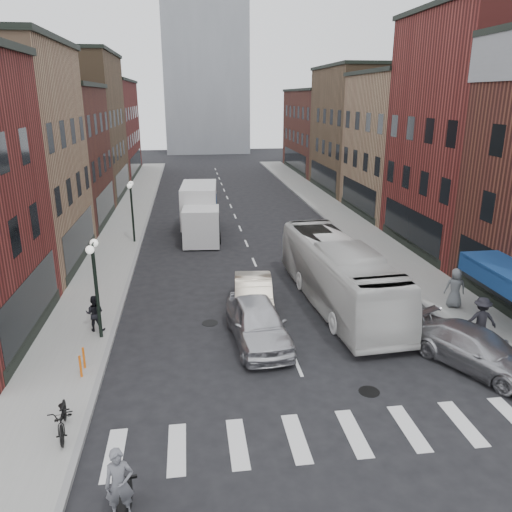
{
  "coord_description": "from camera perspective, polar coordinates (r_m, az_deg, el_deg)",
  "views": [
    {
      "loc": [
        -3.68,
        -14.77,
        9.36
      ],
      "look_at": [
        -0.68,
        7.27,
        2.23
      ],
      "focal_mm": 35.0,
      "sensor_mm": 36.0,
      "label": 1
    }
  ],
  "objects": [
    {
      "name": "bldg_right_far_a",
      "position": [
        53.25,
        13.18,
        13.87
      ],
      "size": [
        10.3,
        12.2,
        12.3
      ],
      "color": "brown",
      "rests_on": "ground"
    },
    {
      "name": "streetlamp_far",
      "position": [
        33.6,
        -14.05,
        6.17
      ],
      "size": [
        0.32,
        1.22,
        4.11
      ],
      "color": "black",
      "rests_on": "ground"
    },
    {
      "name": "curb_right",
      "position": [
        39.42,
        8.21,
        3.84
      ],
      "size": [
        0.2,
        74.0,
        0.16
      ],
      "primitive_type": "cube",
      "color": "gray",
      "rests_on": "ground"
    },
    {
      "name": "transit_bus",
      "position": [
        23.43,
        9.36,
        -2.01
      ],
      "size": [
        3.23,
        11.1,
        3.05
      ],
      "primitive_type": "imported",
      "rotation": [
        0.0,
        0.0,
        0.06
      ],
      "color": "silver",
      "rests_on": "ground"
    },
    {
      "name": "curb_car",
      "position": [
        19.82,
        23.91,
        -9.74
      ],
      "size": [
        4.07,
        5.33,
        1.44
      ],
      "primitive_type": "imported",
      "rotation": [
        0.0,
        0.0,
        0.48
      ],
      "color": "#ADADB2",
      "rests_on": "ground"
    },
    {
      "name": "ped_right_c",
      "position": [
        24.44,
        21.81,
        -3.4
      ],
      "size": [
        1.02,
        0.79,
        1.84
      ],
      "primitive_type": "imported",
      "rotation": [
        0.0,
        0.0,
        2.88
      ],
      "color": "slate",
      "rests_on": "sidewalk_right"
    },
    {
      "name": "streetlamp_near",
      "position": [
        20.19,
        -17.96,
        -1.76
      ],
      "size": [
        0.32,
        1.22,
        4.11
      ],
      "color": "black",
      "rests_on": "ground"
    },
    {
      "name": "bldg_left_far_a",
      "position": [
        51.11,
        -21.15,
        13.58
      ],
      "size": [
        10.3,
        12.2,
        13.3
      ],
      "color": "brown",
      "rests_on": "ground"
    },
    {
      "name": "ped_left_solo",
      "position": [
        21.55,
        -17.95,
        -6.23
      ],
      "size": [
        0.79,
        0.52,
        1.53
      ],
      "primitive_type": "imported",
      "rotation": [
        0.0,
        0.0,
        3.02
      ],
      "color": "black",
      "rests_on": "sidewalk_left"
    },
    {
      "name": "parked_bicycle",
      "position": [
        15.92,
        -21.2,
        -16.8
      ],
      "size": [
        0.96,
        1.96,
        0.99
      ],
      "primitive_type": "imported",
      "rotation": [
        0.0,
        0.0,
        0.17
      ],
      "color": "black",
      "rests_on": "sidewalk_left"
    },
    {
      "name": "ped_right_a",
      "position": [
        21.43,
        24.32,
        -6.66
      ],
      "size": [
        1.3,
        0.86,
        1.85
      ],
      "primitive_type": "imported",
      "rotation": [
        0.0,
        0.0,
        2.9
      ],
      "color": "black",
      "rests_on": "sidewalk_right"
    },
    {
      "name": "box_truck",
      "position": [
        35.09,
        -6.43,
        5.03
      ],
      "size": [
        2.74,
        8.01,
        3.43
      ],
      "rotation": [
        0.0,
        0.0,
        -0.07
      ],
      "color": "silver",
      "rests_on": "ground"
    },
    {
      "name": "motorcycle_rider",
      "position": [
        12.41,
        -15.18,
        -24.96
      ],
      "size": [
        0.66,
        2.23,
        2.28
      ],
      "rotation": [
        0.0,
        0.0,
        0.11
      ],
      "color": "black",
      "rests_on": "ground"
    },
    {
      "name": "sidewalk_right",
      "position": [
        39.83,
        10.3,
        4.0
      ],
      "size": [
        3.0,
        74.0,
        0.15
      ],
      "primitive_type": "cube",
      "color": "gray",
      "rests_on": "ground"
    },
    {
      "name": "bike_rack",
      "position": [
        18.74,
        -19.24,
        -11.37
      ],
      "size": [
        0.08,
        0.68,
        0.8
      ],
      "color": "#D8590C",
      "rests_on": "sidewalk_left"
    },
    {
      "name": "bldg_right_mid_a",
      "position": [
        34.37,
        25.82,
        12.37
      ],
      "size": [
        10.3,
        10.2,
        14.3
      ],
      "color": "maroon",
      "rests_on": "ground"
    },
    {
      "name": "sidewalk_left",
      "position": [
        38.23,
        -14.78,
        3.11
      ],
      "size": [
        3.0,
        74.0,
        0.15
      ],
      "primitive_type": "cube",
      "color": "gray",
      "rests_on": "ground"
    },
    {
      "name": "bldg_right_far_b",
      "position": [
        66.58,
        8.81,
        13.94
      ],
      "size": [
        10.3,
        16.2,
        10.3
      ],
      "color": "#4D211B",
      "rests_on": "ground"
    },
    {
      "name": "bldg_right_mid_b",
      "position": [
        43.19,
        18.3,
        11.97
      ],
      "size": [
        10.3,
        10.2,
        11.3
      ],
      "color": "#966F53",
      "rests_on": "ground"
    },
    {
      "name": "sedan_left_near",
      "position": [
        19.85,
        0.19,
        -7.58
      ],
      "size": [
        2.45,
        5.21,
        1.72
      ],
      "primitive_type": "imported",
      "rotation": [
        0.0,
        0.0,
        0.08
      ],
      "color": "silver",
      "rests_on": "ground"
    },
    {
      "name": "ground",
      "position": [
        17.87,
        5.46,
        -13.92
      ],
      "size": [
        160.0,
        160.0,
        0.0
      ],
      "primitive_type": "plane",
      "color": "black",
      "rests_on": "ground"
    },
    {
      "name": "bldg_left_mid_b",
      "position": [
        40.61,
        -24.3,
        10.28
      ],
      "size": [
        10.3,
        10.2,
        10.3
      ],
      "color": "#4D211B",
      "rests_on": "ground"
    },
    {
      "name": "bldg_left_far_b",
      "position": [
        64.87,
        -18.32,
        13.63
      ],
      "size": [
        10.3,
        16.2,
        11.3
      ],
      "color": "maroon",
      "rests_on": "ground"
    },
    {
      "name": "sedan_left_far",
      "position": [
        22.63,
        -0.31,
        -4.5
      ],
      "size": [
        2.11,
        4.92,
        1.58
      ],
      "primitive_type": "imported",
      "rotation": [
        0.0,
        0.0,
        -0.09
      ],
      "color": "beige",
      "rests_on": "ground"
    },
    {
      "name": "awning_blue",
      "position": [
        22.41,
        26.96,
        -1.72
      ],
      "size": [
        1.8,
        5.0,
        0.78
      ],
      "color": "navy",
      "rests_on": "ground"
    },
    {
      "name": "crosswalk_stripes",
      "position": [
        15.48,
        8.1,
        -19.65
      ],
      "size": [
        12.0,
        2.2,
        0.01
      ],
      "primitive_type": "cube",
      "color": "silver",
      "rests_on": "ground"
    },
    {
      "name": "curb_left",
      "position": [
        38.09,
        -12.53,
        3.11
      ],
      "size": [
        0.2,
        74.0,
        0.16
      ],
      "primitive_type": "cube",
      "color": "gray",
      "rests_on": "ground"
    }
  ]
}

